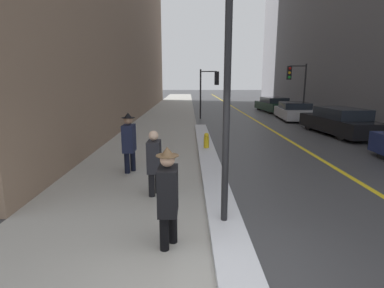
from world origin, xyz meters
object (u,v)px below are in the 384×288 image
(traffic_light_far, at_px, (295,79))
(parked_car_black, at_px, (340,122))
(lamp_post, at_px, (227,85))
(parked_car_dark_green, at_px, (273,105))
(fire_hydrant, at_px, (206,142))
(traffic_light_near, at_px, (211,83))
(pedestrian_with_shoulder_bag, at_px, (154,160))
(pedestrian_in_fedora, at_px, (168,194))
(pedestrian_in_glasses, at_px, (129,140))
(parked_car_silver, at_px, (294,111))

(traffic_light_far, bearing_deg, parked_car_black, 96.33)
(parked_car_black, bearing_deg, traffic_light_far, -3.64)
(lamp_post, bearing_deg, parked_car_dark_green, 72.10)
(traffic_light_far, height_order, fire_hydrant, traffic_light_far)
(traffic_light_far, xyz_separation_m, fire_hydrant, (-6.57, -9.63, -2.34))
(traffic_light_near, xyz_separation_m, pedestrian_with_shoulder_bag, (-2.33, -14.23, -1.57))
(pedestrian_in_fedora, height_order, fire_hydrant, pedestrian_in_fedora)
(pedestrian_in_fedora, distance_m, parked_car_dark_green, 22.44)
(pedestrian_in_glasses, bearing_deg, traffic_light_near, 166.13)
(fire_hydrant, bearing_deg, parked_car_silver, 54.75)
(parked_car_dark_green, distance_m, fire_hydrant, 15.92)
(traffic_light_far, distance_m, pedestrian_with_shoulder_bag, 16.27)
(traffic_light_near, height_order, fire_hydrant, traffic_light_near)
(traffic_light_near, distance_m, parked_car_silver, 5.95)
(traffic_light_near, xyz_separation_m, traffic_light_far, (5.70, -0.20, 0.27))
(parked_car_black, bearing_deg, traffic_light_near, 37.39)
(pedestrian_in_fedora, distance_m, parked_car_black, 12.71)
(parked_car_silver, xyz_separation_m, parked_car_dark_green, (0.09, 5.31, 0.02))
(pedestrian_in_glasses, relative_size, parked_car_black, 0.35)
(parked_car_silver, xyz_separation_m, fire_hydrant, (-6.49, -9.18, -0.22))
(traffic_light_far, bearing_deg, traffic_light_near, 2.75)
(parked_car_silver, bearing_deg, traffic_light_near, 88.23)
(pedestrian_with_shoulder_bag, bearing_deg, pedestrian_in_glasses, -151.97)
(pedestrian_with_shoulder_bag, xyz_separation_m, fire_hydrant, (1.46, 4.40, -0.50))
(traffic_light_far, relative_size, pedestrian_with_shoulder_bag, 2.44)
(pedestrian_in_fedora, bearing_deg, pedestrian_with_shoulder_bag, -167.57)
(parked_car_black, distance_m, fire_hydrant, 7.58)
(pedestrian_with_shoulder_bag, bearing_deg, fire_hydrant, 162.39)
(parked_car_black, bearing_deg, lamp_post, 139.04)
(pedestrian_with_shoulder_bag, xyz_separation_m, pedestrian_in_glasses, (-0.91, 1.77, 0.11))
(traffic_light_near, xyz_separation_m, fire_hydrant, (-0.87, -9.83, -2.07))
(lamp_post, height_order, parked_car_silver, lamp_post)
(parked_car_black, height_order, fire_hydrant, parked_car_black)
(lamp_post, distance_m, pedestrian_in_fedora, 2.03)
(traffic_light_near, bearing_deg, pedestrian_with_shoulder_bag, -97.10)
(lamp_post, height_order, traffic_light_far, lamp_post)
(traffic_light_near, distance_m, pedestrian_in_glasses, 12.96)
(pedestrian_with_shoulder_bag, relative_size, pedestrian_in_glasses, 0.88)
(pedestrian_with_shoulder_bag, bearing_deg, parked_car_black, 134.47)
(lamp_post, distance_m, pedestrian_with_shoulder_bag, 2.72)
(parked_car_black, bearing_deg, fire_hydrant, 111.87)
(pedestrian_with_shoulder_bag, xyz_separation_m, parked_car_black, (8.20, 7.85, -0.22))
(lamp_post, distance_m, parked_car_black, 11.76)
(parked_car_dark_green, relative_size, fire_hydrant, 6.82)
(pedestrian_in_glasses, bearing_deg, pedestrian_with_shoulder_bag, 28.03)
(traffic_light_far, height_order, pedestrian_in_fedora, traffic_light_far)
(lamp_post, relative_size, fire_hydrant, 5.98)
(pedestrian_in_glasses, distance_m, parked_car_silver, 14.77)
(parked_car_silver, bearing_deg, pedestrian_with_shoulder_bag, 154.46)
(fire_hydrant, bearing_deg, traffic_light_near, 84.93)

